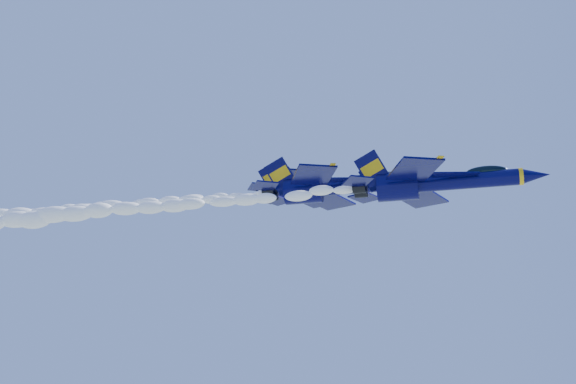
# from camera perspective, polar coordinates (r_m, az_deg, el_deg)

# --- Properties ---
(jet_lead) EXTENTS (17.34, 14.23, 6.45)m
(jet_lead) POSITION_cam_1_polar(r_m,az_deg,el_deg) (66.60, 11.62, 0.76)
(jet_lead) COLOR #05053A
(smoke_trail_jet_lead) EXTENTS (39.94, 1.93, 1.74)m
(smoke_trail_jet_lead) POSITION_cam_1_polar(r_m,az_deg,el_deg) (72.34, -10.54, -1.22)
(smoke_trail_jet_lead) COLOR white
(jet_second) EXTENTS (17.79, 14.59, 6.61)m
(jet_second) POSITION_cam_1_polar(r_m,az_deg,el_deg) (73.52, 3.94, 0.42)
(jet_second) COLOR #05053A
(smoke_trail_jet_second) EXTENTS (39.94, 1.98, 1.78)m
(smoke_trail_jet_second) POSITION_cam_1_polar(r_m,az_deg,el_deg) (82.21, -15.36, -1.33)
(smoke_trail_jet_second) COLOR white
(jet_third) EXTENTS (17.73, 14.54, 6.59)m
(jet_third) POSITION_cam_1_polar(r_m,az_deg,el_deg) (85.41, 2.64, 0.33)
(jet_third) COLOR #05053A
(smoke_trail_jet_third) EXTENTS (39.94, 1.98, 1.78)m
(smoke_trail_jet_third) POSITION_cam_1_polar(r_m,az_deg,el_deg) (94.06, -14.07, -1.19)
(smoke_trail_jet_third) COLOR white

